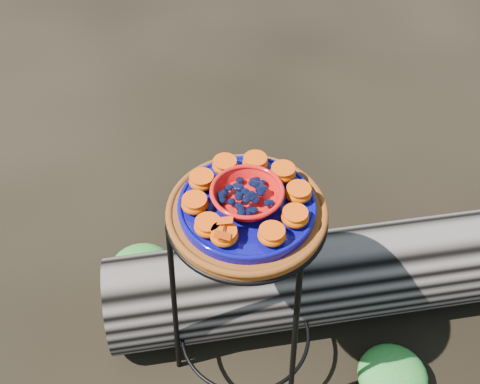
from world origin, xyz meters
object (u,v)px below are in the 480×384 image
(driftwood_log, at_px, (359,272))
(plant_stand, at_px, (246,297))
(red_bowl, at_px, (247,197))
(cobalt_plate, at_px, (247,207))
(terracotta_saucer, at_px, (247,214))

(driftwood_log, bearing_deg, plant_stand, -128.32)
(red_bowl, bearing_deg, cobalt_plate, 0.00)
(terracotta_saucer, relative_size, cobalt_plate, 1.17)
(plant_stand, xyz_separation_m, terracotta_saucer, (0.00, 0.00, 0.37))
(terracotta_saucer, height_order, red_bowl, red_bowl)
(cobalt_plate, distance_m, red_bowl, 0.03)
(plant_stand, distance_m, red_bowl, 0.43)
(terracotta_saucer, distance_m, cobalt_plate, 0.03)
(terracotta_saucer, xyz_separation_m, driftwood_log, (0.28, 0.35, -0.56))
(terracotta_saucer, bearing_deg, cobalt_plate, 0.00)
(driftwood_log, bearing_deg, red_bowl, -128.32)
(terracotta_saucer, bearing_deg, plant_stand, 0.00)
(cobalt_plate, distance_m, driftwood_log, 0.74)
(cobalt_plate, height_order, red_bowl, red_bowl)
(red_bowl, xyz_separation_m, driftwood_log, (0.28, 0.35, -0.62))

